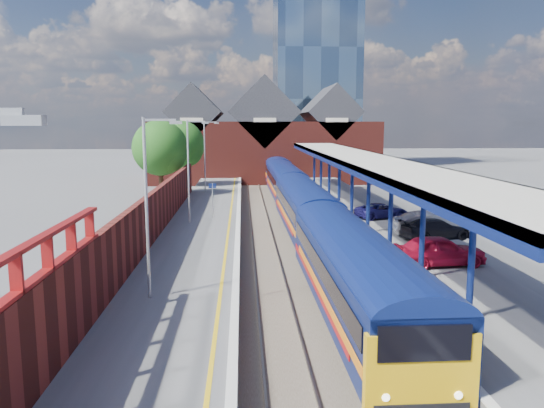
{
  "coord_description": "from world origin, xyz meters",
  "views": [
    {
      "loc": [
        -2.82,
        -14.24,
        7.77
      ],
      "look_at": [
        -0.93,
        19.63,
        2.6
      ],
      "focal_mm": 35.0,
      "sensor_mm": 36.0,
      "label": 1
    }
  ],
  "objects_px": {
    "parked_car_silver": "(431,224)",
    "lamp_post_d": "(206,152)",
    "lamp_post_b": "(150,197)",
    "parked_car_dark": "(436,229)",
    "parked_car_red": "(439,250)",
    "platform_sign": "(213,194)",
    "lamp_post_c": "(190,165)",
    "parked_car_blue": "(381,211)",
    "train": "(293,190)"
  },
  "relations": [
    {
      "from": "lamp_post_b",
      "to": "parked_car_dark",
      "type": "height_order",
      "value": "lamp_post_b"
    },
    {
      "from": "lamp_post_b",
      "to": "parked_car_dark",
      "type": "xyz_separation_m",
      "value": [
        14.86,
        9.73,
        -3.37
      ]
    },
    {
      "from": "lamp_post_b",
      "to": "parked_car_red",
      "type": "relative_size",
      "value": 1.62
    },
    {
      "from": "platform_sign",
      "to": "parked_car_dark",
      "type": "relative_size",
      "value": 0.58
    },
    {
      "from": "train",
      "to": "platform_sign",
      "type": "height_order",
      "value": "platform_sign"
    },
    {
      "from": "parked_car_silver",
      "to": "parked_car_blue",
      "type": "relative_size",
      "value": 1.15
    },
    {
      "from": "train",
      "to": "parked_car_red",
      "type": "height_order",
      "value": "train"
    },
    {
      "from": "train",
      "to": "parked_car_silver",
      "type": "bearing_deg",
      "value": -63.11
    },
    {
      "from": "train",
      "to": "parked_car_silver",
      "type": "height_order",
      "value": "train"
    },
    {
      "from": "lamp_post_c",
      "to": "parked_car_dark",
      "type": "bearing_deg",
      "value": -22.87
    },
    {
      "from": "train",
      "to": "parked_car_red",
      "type": "bearing_deg",
      "value": -75.92
    },
    {
      "from": "parked_car_blue",
      "to": "platform_sign",
      "type": "bearing_deg",
      "value": 67.18
    },
    {
      "from": "lamp_post_b",
      "to": "lamp_post_d",
      "type": "xyz_separation_m",
      "value": [
        0.0,
        32.0,
        0.0
      ]
    },
    {
      "from": "train",
      "to": "parked_car_dark",
      "type": "relative_size",
      "value": 15.39
    },
    {
      "from": "lamp_post_c",
      "to": "parked_car_red",
      "type": "height_order",
      "value": "lamp_post_c"
    },
    {
      "from": "lamp_post_d",
      "to": "parked_car_blue",
      "type": "height_order",
      "value": "lamp_post_d"
    },
    {
      "from": "platform_sign",
      "to": "parked_car_red",
      "type": "height_order",
      "value": "platform_sign"
    },
    {
      "from": "lamp_post_b",
      "to": "lamp_post_d",
      "type": "bearing_deg",
      "value": 90.0
    },
    {
      "from": "parked_car_silver",
      "to": "parked_car_blue",
      "type": "bearing_deg",
      "value": 16.9
    },
    {
      "from": "lamp_post_b",
      "to": "platform_sign",
      "type": "xyz_separation_m",
      "value": [
        1.36,
        18.0,
        -2.3
      ]
    },
    {
      "from": "lamp_post_c",
      "to": "parked_car_silver",
      "type": "relative_size",
      "value": 1.57
    },
    {
      "from": "lamp_post_b",
      "to": "parked_car_silver",
      "type": "height_order",
      "value": "lamp_post_b"
    },
    {
      "from": "platform_sign",
      "to": "parked_car_blue",
      "type": "bearing_deg",
      "value": -4.81
    },
    {
      "from": "parked_car_red",
      "to": "parked_car_dark",
      "type": "relative_size",
      "value": 1.01
    },
    {
      "from": "lamp_post_c",
      "to": "train",
      "type": "bearing_deg",
      "value": 46.96
    },
    {
      "from": "parked_car_dark",
      "to": "lamp_post_b",
      "type": "bearing_deg",
      "value": 108.43
    },
    {
      "from": "lamp_post_b",
      "to": "platform_sign",
      "type": "distance_m",
      "value": 18.2
    },
    {
      "from": "lamp_post_b",
      "to": "parked_car_red",
      "type": "bearing_deg",
      "value": 17.41
    },
    {
      "from": "parked_car_dark",
      "to": "parked_car_blue",
      "type": "xyz_separation_m",
      "value": [
        -1.33,
        7.24,
        -0.08
      ]
    },
    {
      "from": "train",
      "to": "parked_car_silver",
      "type": "relative_size",
      "value": 14.76
    },
    {
      "from": "parked_car_silver",
      "to": "lamp_post_d",
      "type": "bearing_deg",
      "value": 39.92
    },
    {
      "from": "parked_car_silver",
      "to": "parked_car_blue",
      "type": "distance_m",
      "value": 6.52
    },
    {
      "from": "parked_car_red",
      "to": "lamp_post_d",
      "type": "bearing_deg",
      "value": 20.15
    },
    {
      "from": "platform_sign",
      "to": "lamp_post_b",
      "type": "bearing_deg",
      "value": -94.33
    },
    {
      "from": "platform_sign",
      "to": "parked_car_dark",
      "type": "height_order",
      "value": "platform_sign"
    },
    {
      "from": "lamp_post_b",
      "to": "parked_car_blue",
      "type": "distance_m",
      "value": 21.98
    },
    {
      "from": "lamp_post_c",
      "to": "parked_car_blue",
      "type": "bearing_deg",
      "value": 4.12
    },
    {
      "from": "lamp_post_d",
      "to": "parked_car_silver",
      "type": "relative_size",
      "value": 1.57
    },
    {
      "from": "lamp_post_c",
      "to": "lamp_post_d",
      "type": "bearing_deg",
      "value": 90.0
    },
    {
      "from": "parked_car_red",
      "to": "parked_car_silver",
      "type": "distance_m",
      "value": 6.8
    },
    {
      "from": "parked_car_red",
      "to": "lamp_post_c",
      "type": "bearing_deg",
      "value": 42.62
    },
    {
      "from": "parked_car_red",
      "to": "parked_car_blue",
      "type": "height_order",
      "value": "parked_car_red"
    },
    {
      "from": "lamp_post_b",
      "to": "parked_car_silver",
      "type": "relative_size",
      "value": 1.57
    },
    {
      "from": "parked_car_silver",
      "to": "parked_car_blue",
      "type": "height_order",
      "value": "parked_car_silver"
    },
    {
      "from": "parked_car_red",
      "to": "parked_car_silver",
      "type": "relative_size",
      "value": 0.97
    },
    {
      "from": "lamp_post_d",
      "to": "parked_car_blue",
      "type": "distance_m",
      "value": 20.51
    },
    {
      "from": "platform_sign",
      "to": "parked_car_red",
      "type": "xyz_separation_m",
      "value": [
        11.6,
        -13.94,
        -0.95
      ]
    },
    {
      "from": "lamp_post_b",
      "to": "lamp_post_c",
      "type": "distance_m",
      "value": 16.0
    },
    {
      "from": "parked_car_red",
      "to": "lamp_post_b",
      "type": "bearing_deg",
      "value": 102.67
    },
    {
      "from": "lamp_post_c",
      "to": "platform_sign",
      "type": "height_order",
      "value": "lamp_post_c"
    }
  ]
}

